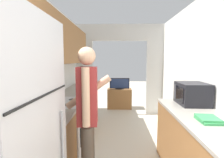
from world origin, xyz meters
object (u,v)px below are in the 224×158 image
(person, at_px, (88,118))
(book_stack, at_px, (208,119))
(television, at_px, (119,84))
(range_oven, at_px, (64,130))
(microwave, at_px, (192,94))
(tv_cabinet, at_px, (119,98))

(person, relative_size, book_stack, 6.50)
(person, xyz_separation_m, television, (0.40, 3.58, -0.11))
(television, bearing_deg, book_stack, -76.87)
(range_oven, xyz_separation_m, microwave, (1.89, -0.09, 0.60))
(range_oven, relative_size, person, 0.62)
(person, bearing_deg, tv_cabinet, -10.03)
(tv_cabinet, xyz_separation_m, television, (0.00, -0.04, 0.48))
(range_oven, height_order, person, person)
(range_oven, height_order, microwave, microwave)
(person, distance_m, book_stack, 1.26)
(person, distance_m, tv_cabinet, 3.70)
(range_oven, bearing_deg, tv_cabinet, 72.73)
(book_stack, bearing_deg, person, 176.46)
(book_stack, xyz_separation_m, tv_cabinet, (-0.85, 3.70, -0.61))
(book_stack, distance_m, television, 3.76)
(range_oven, bearing_deg, microwave, -2.74)
(person, bearing_deg, television, -10.10)
(microwave, bearing_deg, television, 108.42)
(tv_cabinet, relative_size, television, 1.22)
(range_oven, distance_m, microwave, 1.98)
(microwave, xyz_separation_m, tv_cabinet, (-0.98, 2.99, -0.74))
(range_oven, bearing_deg, person, -55.31)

